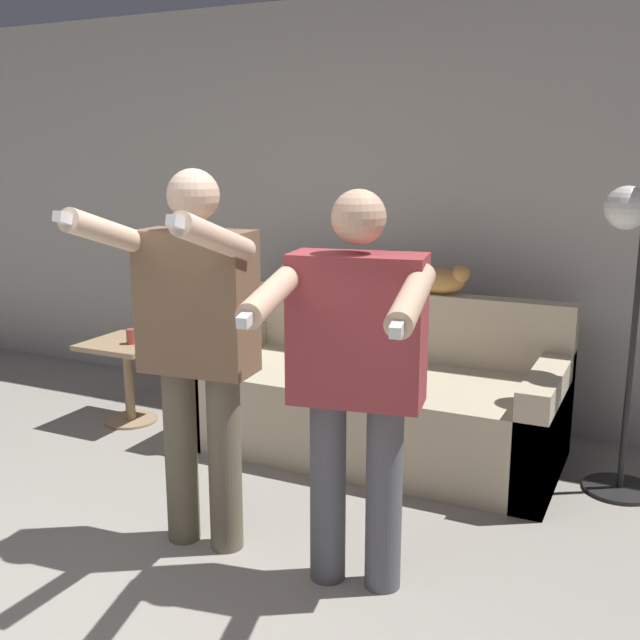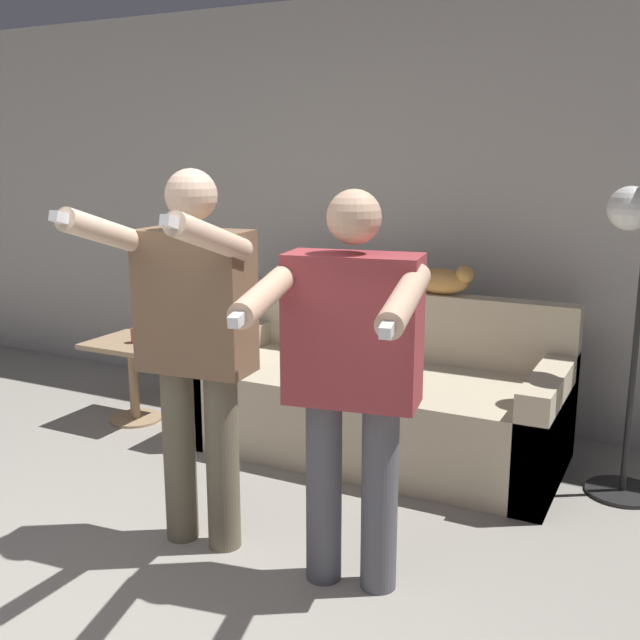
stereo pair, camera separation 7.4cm
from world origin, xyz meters
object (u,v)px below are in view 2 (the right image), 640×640
at_px(side_table, 133,363).
at_px(cup, 136,335).
at_px(person_left, 194,334).
at_px(cat, 444,281).
at_px(person_right, 351,367).
at_px(couch, 378,402).

xyz_separation_m(side_table, cup, (0.07, -0.03, 0.19)).
relative_size(person_left, cat, 3.61).
bearing_deg(person_right, cat, 86.29).
height_order(couch, person_left, person_left).
distance_m(person_right, side_table, 2.32).
relative_size(cat, side_table, 0.85).
xyz_separation_m(person_right, side_table, (-1.99, 1.08, -0.51)).
relative_size(cat, cup, 4.87).
bearing_deg(person_right, cup, 141.48).
distance_m(couch, person_right, 1.52).
bearing_deg(person_right, person_left, 170.05).
relative_size(couch, side_table, 3.92).
xyz_separation_m(person_right, cup, (-1.92, 1.05, -0.32)).
height_order(cat, cup, cat).
xyz_separation_m(person_left, cup, (-1.21, 1.05, -0.37)).
relative_size(side_table, cup, 5.72).
relative_size(person_left, cup, 17.58).
height_order(couch, side_table, couch).
bearing_deg(side_table, person_left, -40.07).
xyz_separation_m(person_right, cat, (-0.18, 1.67, 0.06)).
xyz_separation_m(couch, person_right, (0.43, -1.32, 0.60)).
height_order(person_left, side_table, person_left).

